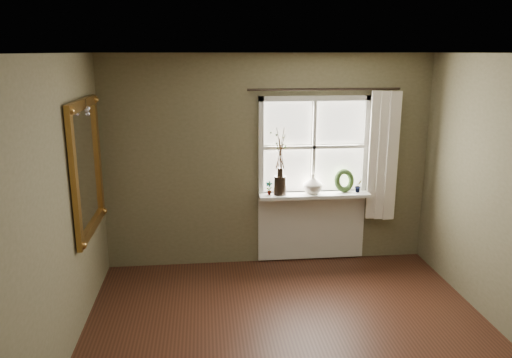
{
  "coord_description": "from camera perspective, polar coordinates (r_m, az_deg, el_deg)",
  "views": [
    {
      "loc": [
        -0.78,
        -3.67,
        2.61
      ],
      "look_at": [
        -0.23,
        1.55,
        1.27
      ],
      "focal_mm": 35.0,
      "sensor_mm": 36.0,
      "label": 1
    }
  ],
  "objects": [
    {
      "name": "potted_plant_right",
      "position": [
        6.3,
        11.63,
        -0.76
      ],
      "size": [
        0.11,
        0.1,
        0.16
      ],
      "primitive_type": "imported",
      "rotation": [
        0.0,
        0.0,
        0.34
      ],
      "color": "#2E461F",
      "rests_on": "window_sill"
    },
    {
      "name": "potted_plant_left",
      "position": [
        6.05,
        1.52,
        -1.03
      ],
      "size": [
        0.1,
        0.09,
        0.17
      ],
      "primitive_type": "imported",
      "rotation": [
        0.0,
        0.0,
        -0.34
      ],
      "color": "#2E461F",
      "rests_on": "window_sill"
    },
    {
      "name": "window_sill",
      "position": [
        6.18,
        6.67,
        -1.82
      ],
      "size": [
        1.36,
        0.26,
        0.04
      ],
      "primitive_type": "cube",
      "color": "silver",
      "rests_on": "wall_back"
    },
    {
      "name": "wall_back",
      "position": [
        6.16,
        1.41,
        2.06
      ],
      "size": [
        4.0,
        0.1,
        2.6
      ],
      "primitive_type": "cube",
      "color": "#686244",
      "rests_on": "ground"
    },
    {
      "name": "window_apron",
      "position": [
        6.42,
        6.34,
        -5.32
      ],
      "size": [
        1.36,
        0.04,
        0.88
      ],
      "primitive_type": "cube",
      "color": "silver",
      "rests_on": "ground"
    },
    {
      "name": "cream_vase",
      "position": [
        6.14,
        6.52,
        -0.55
      ],
      "size": [
        0.29,
        0.29,
        0.25
      ],
      "primitive_type": "imported",
      "rotation": [
        0.0,
        0.0,
        0.27
      ],
      "color": "beige",
      "rests_on": "window_sill"
    },
    {
      "name": "window_frame",
      "position": [
        6.15,
        6.6,
        3.66
      ],
      "size": [
        1.36,
        0.06,
        1.24
      ],
      "color": "silver",
      "rests_on": "wall_back"
    },
    {
      "name": "curtain",
      "position": [
        6.31,
        14.24,
        2.53
      ],
      "size": [
        0.36,
        0.12,
        1.59
      ],
      "primitive_type": "cube",
      "color": "#EFE3CF",
      "rests_on": "wall_back"
    },
    {
      "name": "dark_jug",
      "position": [
        6.06,
        2.76,
        -0.72
      ],
      "size": [
        0.2,
        0.2,
        0.23
      ],
      "primitive_type": "cylinder",
      "rotation": [
        0.0,
        0.0,
        -0.31
      ],
      "color": "black",
      "rests_on": "window_sill"
    },
    {
      "name": "curtain_rod",
      "position": [
        6.02,
        7.86,
        10.12
      ],
      "size": [
        1.84,
        0.03,
        0.03
      ],
      "primitive_type": "cylinder",
      "rotation": [
        0.0,
        1.57,
        0.0
      ],
      "color": "black",
      "rests_on": "wall_back"
    },
    {
      "name": "wall_left",
      "position": [
        4.1,
        -23.82,
        -5.61
      ],
      "size": [
        0.1,
        4.5,
        2.6
      ],
      "primitive_type": "cube",
      "color": "#686244",
      "rests_on": "ground"
    },
    {
      "name": "ceiling",
      "position": [
        3.75,
        6.2,
        14.09
      ],
      "size": [
        4.5,
        4.5,
        0.0
      ],
      "primitive_type": "plane",
      "color": "silver",
      "rests_on": "ground"
    },
    {
      "name": "gilt_mirror",
      "position": [
        5.3,
        -18.78,
        1.29
      ],
      "size": [
        0.1,
        1.14,
        1.36
      ],
      "color": "white",
      "rests_on": "wall_left"
    },
    {
      "name": "wreath",
      "position": [
        6.28,
        10.03,
        -0.45
      ],
      "size": [
        0.32,
        0.23,
        0.3
      ],
      "primitive_type": "torus",
      "rotation": [
        1.36,
        0.0,
        0.4
      ],
      "color": "#2E461F",
      "rests_on": "window_sill"
    }
  ]
}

